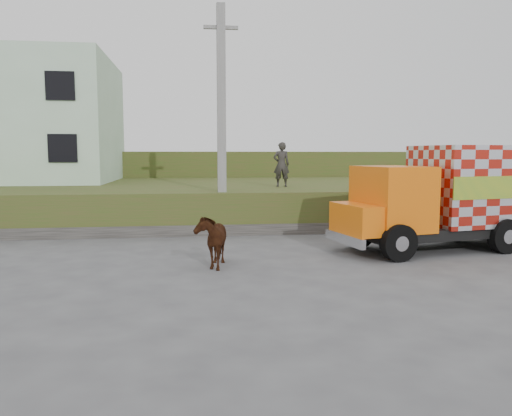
{
  "coord_description": "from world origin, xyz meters",
  "views": [
    {
      "loc": [
        -2.03,
        -13.19,
        2.83
      ],
      "look_at": [
        -0.23,
        0.97,
        1.3
      ],
      "focal_mm": 35.0,
      "sensor_mm": 36.0,
      "label": 1
    }
  ],
  "objects": [
    {
      "name": "embankment_far",
      "position": [
        0.0,
        22.0,
        1.5
      ],
      "size": [
        40.0,
        12.0,
        3.0
      ],
      "primitive_type": "cube",
      "color": "#38541C",
      "rests_on": "ground"
    },
    {
      "name": "ground",
      "position": [
        0.0,
        0.0,
        0.0
      ],
      "size": [
        120.0,
        120.0,
        0.0
      ],
      "primitive_type": "plane",
      "color": "#474749",
      "rests_on": "ground"
    },
    {
      "name": "pedestrian",
      "position": [
        1.61,
        7.17,
        2.42
      ],
      "size": [
        0.69,
        0.47,
        1.84
      ],
      "primitive_type": "imported",
      "rotation": [
        0.0,
        0.0,
        3.09
      ],
      "color": "#2C2A27",
      "rests_on": "embankment"
    },
    {
      "name": "utility_pole",
      "position": [
        -1.0,
        4.6,
        4.08
      ],
      "size": [
        1.2,
        0.3,
        8.0
      ],
      "color": "gray",
      "rests_on": "ground"
    },
    {
      "name": "cargo_truck",
      "position": [
        5.92,
        0.84,
        1.59
      ],
      "size": [
        7.23,
        3.51,
        3.1
      ],
      "rotation": [
        0.0,
        0.0,
        0.19
      ],
      "color": "black",
      "rests_on": "ground"
    },
    {
      "name": "cow",
      "position": [
        -1.58,
        -0.66,
        0.69
      ],
      "size": [
        0.92,
        1.69,
        1.37
      ],
      "primitive_type": "imported",
      "rotation": [
        0.0,
        0.0,
        -0.11
      ],
      "color": "black",
      "rests_on": "ground"
    },
    {
      "name": "retaining_strip",
      "position": [
        -2.0,
        4.2,
        0.2
      ],
      "size": [
        16.0,
        0.5,
        0.4
      ],
      "primitive_type": "cube",
      "color": "#595651",
      "rests_on": "ground"
    },
    {
      "name": "building",
      "position": [
        -11.0,
        13.0,
        4.5
      ],
      "size": [
        10.0,
        8.0,
        6.0
      ],
      "primitive_type": "cube",
      "color": "silver",
      "rests_on": "embankment"
    },
    {
      "name": "embankment",
      "position": [
        0.0,
        10.0,
        0.75
      ],
      "size": [
        40.0,
        12.0,
        1.5
      ],
      "primitive_type": "cube",
      "color": "#38541C",
      "rests_on": "ground"
    }
  ]
}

